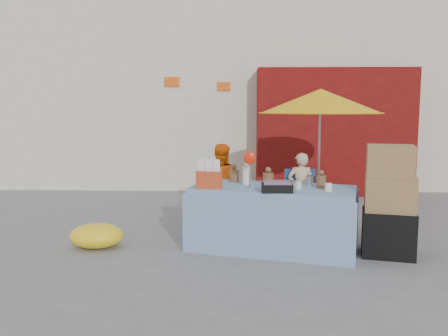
{
  "coord_description": "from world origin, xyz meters",
  "views": [
    {
      "loc": [
        0.24,
        -5.66,
        1.79
      ],
      "look_at": [
        0.03,
        0.6,
        1.0
      ],
      "focal_mm": 38.0,
      "sensor_mm": 36.0,
      "label": 1
    }
  ],
  "objects_px": {
    "vendor_orange": "(220,184)",
    "box_stack": "(389,205)",
    "market_table": "(272,217)",
    "chair_left": "(220,209)",
    "umbrella": "(320,102)",
    "chair_right": "(301,209)",
    "vendor_beige": "(300,188)"
  },
  "relations": [
    {
      "from": "market_table",
      "to": "box_stack",
      "type": "bearing_deg",
      "value": 4.86
    },
    {
      "from": "chair_right",
      "to": "vendor_beige",
      "type": "height_order",
      "value": "vendor_beige"
    },
    {
      "from": "chair_right",
      "to": "umbrella",
      "type": "relative_size",
      "value": 0.41
    },
    {
      "from": "chair_left",
      "to": "chair_right",
      "type": "xyz_separation_m",
      "value": [
        1.25,
        0.0,
        0.0
      ]
    },
    {
      "from": "chair_left",
      "to": "chair_right",
      "type": "relative_size",
      "value": 1.0
    },
    {
      "from": "chair_left",
      "to": "box_stack",
      "type": "bearing_deg",
      "value": -36.15
    },
    {
      "from": "chair_left",
      "to": "vendor_orange",
      "type": "relative_size",
      "value": 0.68
    },
    {
      "from": "vendor_orange",
      "to": "vendor_beige",
      "type": "xyz_separation_m",
      "value": [
        1.25,
        0.0,
        -0.07
      ]
    },
    {
      "from": "box_stack",
      "to": "market_table",
      "type": "bearing_deg",
      "value": 170.08
    },
    {
      "from": "vendor_beige",
      "to": "umbrella",
      "type": "xyz_separation_m",
      "value": [
        0.3,
        0.15,
        1.34
      ]
    },
    {
      "from": "vendor_orange",
      "to": "box_stack",
      "type": "height_order",
      "value": "box_stack"
    },
    {
      "from": "chair_left",
      "to": "vendor_beige",
      "type": "xyz_separation_m",
      "value": [
        1.25,
        0.13,
        0.3
      ]
    },
    {
      "from": "market_table",
      "to": "umbrella",
      "type": "height_order",
      "value": "umbrella"
    },
    {
      "from": "umbrella",
      "to": "chair_right",
      "type": "bearing_deg",
      "value": -136.58
    },
    {
      "from": "chair_right",
      "to": "vendor_beige",
      "type": "xyz_separation_m",
      "value": [
        0.0,
        0.13,
        0.3
      ]
    },
    {
      "from": "vendor_orange",
      "to": "umbrella",
      "type": "relative_size",
      "value": 0.6
    },
    {
      "from": "vendor_beige",
      "to": "vendor_orange",
      "type": "bearing_deg",
      "value": -1.31
    },
    {
      "from": "market_table",
      "to": "vendor_beige",
      "type": "xyz_separation_m",
      "value": [
        0.53,
        1.36,
        0.14
      ]
    },
    {
      "from": "chair_left",
      "to": "box_stack",
      "type": "xyz_separation_m",
      "value": [
        2.11,
        -1.47,
        0.37
      ]
    },
    {
      "from": "chair_right",
      "to": "vendor_orange",
      "type": "relative_size",
      "value": 0.68
    },
    {
      "from": "box_stack",
      "to": "umbrella",
      "type": "bearing_deg",
      "value": 107.81
    },
    {
      "from": "chair_right",
      "to": "box_stack",
      "type": "xyz_separation_m",
      "value": [
        0.86,
        -1.47,
        0.37
      ]
    },
    {
      "from": "market_table",
      "to": "umbrella",
      "type": "xyz_separation_m",
      "value": [
        0.83,
        1.51,
        1.48
      ]
    },
    {
      "from": "market_table",
      "to": "chair_left",
      "type": "height_order",
      "value": "market_table"
    },
    {
      "from": "chair_left",
      "to": "chair_right",
      "type": "bearing_deg",
      "value": -1.31
    },
    {
      "from": "market_table",
      "to": "vendor_orange",
      "type": "relative_size",
      "value": 1.82
    },
    {
      "from": "vendor_orange",
      "to": "umbrella",
      "type": "xyz_separation_m",
      "value": [
        1.55,
        0.15,
        1.27
      ]
    },
    {
      "from": "chair_right",
      "to": "vendor_orange",
      "type": "height_order",
      "value": "vendor_orange"
    },
    {
      "from": "chair_right",
      "to": "vendor_orange",
      "type": "bearing_deg",
      "value": 172.56
    },
    {
      "from": "chair_right",
      "to": "vendor_orange",
      "type": "distance_m",
      "value": 1.31
    },
    {
      "from": "box_stack",
      "to": "chair_left",
      "type": "bearing_deg",
      "value": 145.16
    },
    {
      "from": "vendor_orange",
      "to": "market_table",
      "type": "bearing_deg",
      "value": 116.52
    }
  ]
}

